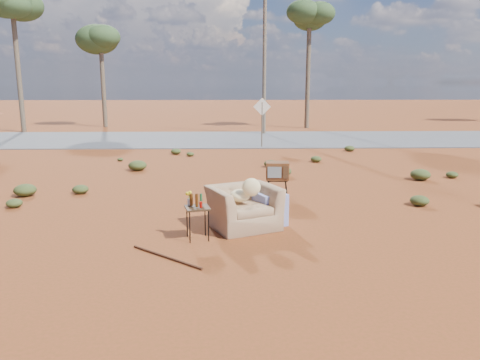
{
  "coord_description": "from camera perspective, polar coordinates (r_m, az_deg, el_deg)",
  "views": [
    {
      "loc": [
        -0.0,
        -8.76,
        2.85
      ],
      "look_at": [
        0.25,
        1.03,
        0.8
      ],
      "focal_mm": 35.0,
      "sensor_mm": 36.0,
      "label": 1
    }
  ],
  "objects": [
    {
      "name": "highway",
      "position": [
        23.93,
        -1.45,
        5.02
      ],
      "size": [
        140.0,
        7.0,
        0.04
      ],
      "primitive_type": "cube",
      "color": "#565659",
      "rests_on": "ground"
    },
    {
      "name": "eucalyptus_left",
      "position": [
        30.52,
        -26.0,
        18.33
      ],
      "size": [
        3.2,
        3.2,
        8.1
      ],
      "color": "brown",
      "rests_on": "ground"
    },
    {
      "name": "eucalyptus_center",
      "position": [
        30.39,
        8.47,
        18.45
      ],
      "size": [
        3.2,
        3.2,
        7.6
      ],
      "color": "brown",
      "rests_on": "ground"
    },
    {
      "name": "scrub_patch",
      "position": [
        13.47,
        -4.93,
        0.17
      ],
      "size": [
        17.49,
        8.07,
        0.33
      ],
      "color": "#3D4A20",
      "rests_on": "ground"
    },
    {
      "name": "tv_unit",
      "position": [
        11.71,
        4.57,
        1.06
      ],
      "size": [
        0.59,
        0.49,
        0.9
      ],
      "rotation": [
        0.0,
        0.0,
        -0.06
      ],
      "color": "black",
      "rests_on": "ground"
    },
    {
      "name": "side_table",
      "position": [
        8.61,
        -5.45,
        -3.11
      ],
      "size": [
        0.51,
        0.51,
        0.88
      ],
      "rotation": [
        0.0,
        0.0,
        0.23
      ],
      "color": "#382714",
      "rests_on": "ground"
    },
    {
      "name": "rusty_bar",
      "position": [
        7.92,
        -8.99,
        -9.24
      ],
      "size": [
        1.27,
        1.09,
        0.04
      ],
      "primitive_type": "cylinder",
      "rotation": [
        0.0,
        1.57,
        -0.7
      ],
      "color": "#4B2414",
      "rests_on": "ground"
    },
    {
      "name": "ground",
      "position": [
        9.21,
        -1.38,
        -6.2
      ],
      "size": [
        140.0,
        140.0,
        0.0
      ],
      "primitive_type": "plane",
      "color": "maroon",
      "rests_on": "ground"
    },
    {
      "name": "armchair",
      "position": [
        9.32,
        1.03,
        -2.62
      ],
      "size": [
        1.67,
        1.48,
        1.12
      ],
      "rotation": [
        0.0,
        0.0,
        0.41
      ],
      "color": "#987453",
      "rests_on": "ground"
    },
    {
      "name": "eucalyptus_near_left",
      "position": [
        31.89,
        -16.64,
        16.01
      ],
      "size": [
        3.2,
        3.2,
        6.6
      ],
      "color": "brown",
      "rests_on": "ground"
    },
    {
      "name": "road_sign",
      "position": [
        20.86,
        2.7,
        8.09
      ],
      "size": [
        0.78,
        0.06,
        2.19
      ],
      "color": "brown",
      "rests_on": "ground"
    },
    {
      "name": "utility_pole_center",
      "position": [
        26.37,
        3.0,
        14.61
      ],
      "size": [
        1.4,
        0.2,
        8.0
      ],
      "color": "brown",
      "rests_on": "ground"
    }
  ]
}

